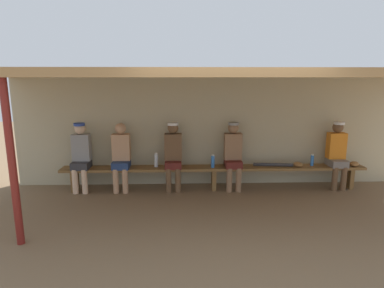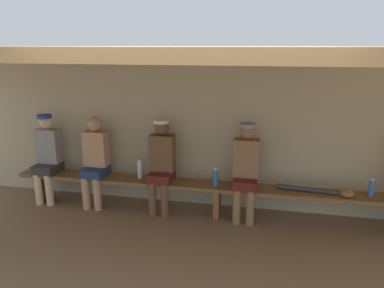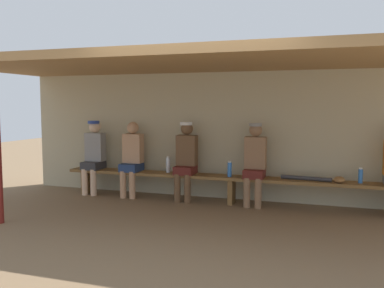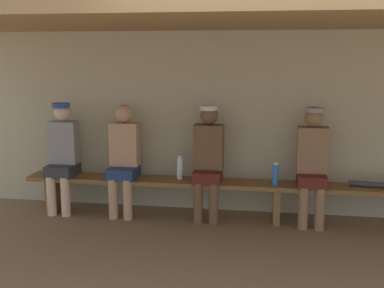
% 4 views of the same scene
% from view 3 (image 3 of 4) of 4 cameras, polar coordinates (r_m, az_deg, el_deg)
% --- Properties ---
extents(ground_plane, '(24.00, 24.00, 0.00)m').
position_cam_3_polar(ground_plane, '(5.51, 1.91, -11.86)').
color(ground_plane, brown).
extents(back_wall, '(8.00, 0.20, 2.20)m').
position_cam_3_polar(back_wall, '(7.23, 6.33, 1.14)').
color(back_wall, '#B7AD8C').
rests_on(back_wall, ground).
extents(dugout_roof, '(8.00, 2.80, 0.12)m').
position_cam_3_polar(dugout_roof, '(5.97, 3.88, 11.40)').
color(dugout_roof, '#9E7547').
rests_on(dugout_roof, back_wall).
extents(bench, '(6.00, 0.36, 0.46)m').
position_cam_3_polar(bench, '(6.88, 5.51, -5.06)').
color(bench, brown).
rests_on(bench, ground).
extents(player_rightmost, '(0.34, 0.42, 1.34)m').
position_cam_3_polar(player_rightmost, '(7.04, -0.86, -1.83)').
color(player_rightmost, '#591E19').
rests_on(player_rightmost, ground).
extents(player_shirtless_tan, '(0.34, 0.42, 1.34)m').
position_cam_3_polar(player_shirtless_tan, '(7.80, -13.42, -1.27)').
color(player_shirtless_tan, '#333338').
rests_on(player_shirtless_tan, ground).
extents(player_near_post, '(0.34, 0.42, 1.34)m').
position_cam_3_polar(player_near_post, '(6.76, 8.67, -2.20)').
color(player_near_post, '#591E19').
rests_on(player_near_post, ground).
extents(player_in_blue, '(0.34, 0.42, 1.34)m').
position_cam_3_polar(player_in_blue, '(7.43, -8.31, -1.64)').
color(player_in_blue, navy).
rests_on(player_in_blue, ground).
extents(water_bottle_green, '(0.07, 0.07, 0.24)m').
position_cam_3_polar(water_bottle_green, '(6.74, 22.27, -4.07)').
color(water_bottle_green, blue).
rests_on(water_bottle_green, bench).
extents(water_bottle_orange, '(0.07, 0.07, 0.26)m').
position_cam_3_polar(water_bottle_orange, '(6.81, 5.22, -3.49)').
color(water_bottle_orange, blue).
rests_on(water_bottle_orange, bench).
extents(water_bottle_clear, '(0.08, 0.08, 0.28)m').
position_cam_3_polar(water_bottle_clear, '(7.22, -3.32, -2.88)').
color(water_bottle_clear, silver).
rests_on(water_bottle_clear, bench).
extents(baseball_glove_dark_brown, '(0.19, 0.26, 0.09)m').
position_cam_3_polar(baseball_glove_dark_brown, '(6.67, 19.70, -4.66)').
color(baseball_glove_dark_brown, olive).
rests_on(baseball_glove_dark_brown, bench).
extents(baseball_bat, '(0.78, 0.15, 0.07)m').
position_cam_3_polar(baseball_bat, '(6.71, 15.48, -4.58)').
color(baseball_bat, '#333338').
rests_on(baseball_bat, bench).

